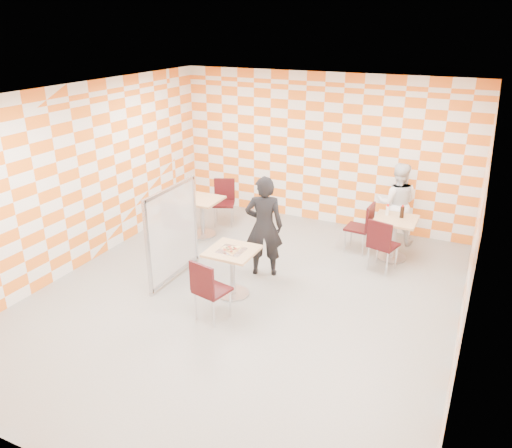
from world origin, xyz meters
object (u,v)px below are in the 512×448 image
at_px(chair_empty_near, 175,222).
at_px(partition, 173,233).
at_px(man_white, 397,203).
at_px(chair_second_side, 364,224).
at_px(chair_empty_far, 224,198).
at_px(soda_bottle, 402,212).
at_px(main_table, 232,264).
at_px(man_dark, 264,226).
at_px(chair_main_front, 208,287).
at_px(empty_table, 202,211).
at_px(second_table, 394,232).
at_px(chair_second_front, 381,242).
at_px(sport_bottle, 388,210).

xyz_separation_m(chair_empty_near, partition, (0.58, -0.90, 0.25)).
distance_m(partition, man_white, 4.16).
relative_size(chair_second_side, chair_empty_far, 1.00).
bearing_deg(soda_bottle, man_white, 107.48).
height_order(main_table, man_dark, man_dark).
bearing_deg(partition, chair_empty_near, 122.92).
xyz_separation_m(chair_main_front, chair_empty_far, (-1.54, 3.30, 0.00)).
bearing_deg(chair_main_front, empty_table, 122.33).
bearing_deg(chair_empty_far, second_table, -3.31).
relative_size(main_table, soda_bottle, 3.26).
bearing_deg(chair_second_front, soda_bottle, 75.73).
relative_size(man_dark, sport_bottle, 8.37).
bearing_deg(soda_bottle, main_table, -130.42).
relative_size(chair_second_front, chair_second_side, 1.00).
relative_size(main_table, chair_second_front, 0.81).
bearing_deg(main_table, second_table, 49.60).
height_order(main_table, soda_bottle, soda_bottle).
distance_m(man_dark, soda_bottle, 2.45).
bearing_deg(chair_second_front, empty_table, 178.96).
relative_size(main_table, man_white, 0.49).
xyz_separation_m(chair_main_front, soda_bottle, (2.00, 3.18, 0.31)).
relative_size(chair_empty_near, partition, 0.60).
distance_m(second_table, chair_main_front, 3.64).
xyz_separation_m(chair_second_front, man_white, (-0.03, 1.33, 0.22)).
xyz_separation_m(empty_table, chair_second_side, (2.99, 0.56, 0.04)).
bearing_deg(sport_bottle, chair_empty_near, -157.75).
distance_m(man_white, soda_bottle, 0.68).
distance_m(chair_main_front, sport_bottle, 3.66).
bearing_deg(chair_second_side, chair_empty_near, -156.66).
bearing_deg(man_dark, man_white, -148.32).
bearing_deg(main_table, sport_bottle, 53.46).
distance_m(second_table, chair_empty_far, 3.47).
xyz_separation_m(main_table, chair_second_front, (1.86, 1.70, 0.04)).
distance_m(man_dark, sport_bottle, 2.27).
bearing_deg(sport_bottle, chair_second_front, -84.05).
distance_m(empty_table, man_white, 3.65).
height_order(chair_main_front, partition, partition).
distance_m(chair_second_front, man_white, 1.35).
height_order(chair_empty_near, partition, partition).
bearing_deg(chair_empty_near, man_dark, -4.79).
xyz_separation_m(chair_second_side, partition, (-2.51, -2.24, 0.25)).
xyz_separation_m(empty_table, soda_bottle, (3.61, 0.63, 0.34)).
bearing_deg(empty_table, sport_bottle, 10.90).
distance_m(chair_empty_near, man_white, 4.07).
relative_size(chair_second_side, partition, 0.60).
distance_m(partition, man_dark, 1.45).
height_order(empty_table, chair_empty_near, chair_empty_near).
height_order(second_table, chair_second_front, chair_second_front).
xyz_separation_m(main_table, empty_table, (-1.58, 1.76, 0.00)).
relative_size(partition, sport_bottle, 7.75).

